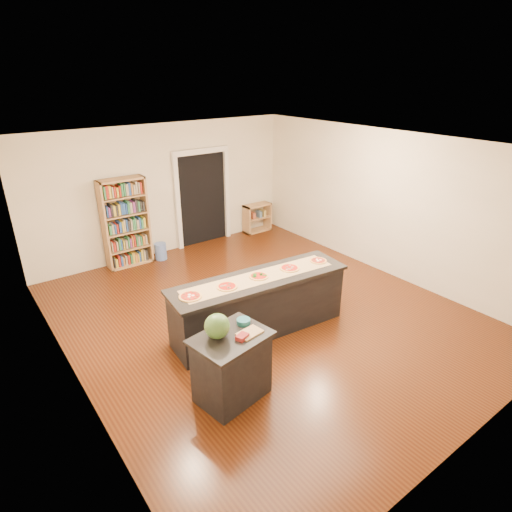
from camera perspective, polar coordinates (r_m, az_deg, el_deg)
room at (r=6.69m, az=1.03°, el=2.59°), size 6.00×7.00×2.80m
doorway at (r=9.98m, az=-7.17°, el=8.35°), size 1.40×0.09×2.21m
kitchen_island at (r=6.65m, az=0.46°, el=-6.45°), size 2.83×0.77×0.93m
side_counter at (r=5.43m, az=-3.26°, el=-14.53°), size 0.91×0.67×0.90m
bookshelf at (r=9.15m, az=-16.97°, el=4.23°), size 0.92×0.33×1.84m
low_shelf at (r=10.86m, az=0.17°, el=5.13°), size 0.71×0.30×0.71m
waste_bin at (r=9.49m, az=-12.59°, el=0.62°), size 0.25×0.25×0.36m
kraft_paper at (r=6.44m, az=0.43°, el=-2.84°), size 2.48×0.68×0.00m
watermelon at (r=5.08m, az=-5.21°, el=-9.30°), size 0.30×0.30×0.30m
cutting_board at (r=5.20m, az=-0.85°, el=-10.20°), size 0.33×0.24×0.02m
package_red at (r=5.10m, az=-1.84°, el=-10.71°), size 0.17×0.15×0.05m
package_teal at (r=5.37m, az=-1.68°, el=-8.72°), size 0.17×0.17×0.06m
pizza_a at (r=5.96m, az=-8.74°, el=-5.33°), size 0.31×0.31×0.02m
pizza_b at (r=6.16m, az=-3.89°, el=-4.07°), size 0.32×0.32×0.02m
pizza_c at (r=6.44m, az=0.37°, el=-2.70°), size 0.29×0.29×0.02m
pizza_d at (r=6.72m, az=4.49°, el=-1.60°), size 0.31×0.31×0.02m
pizza_e at (r=7.03m, az=8.29°, el=-0.61°), size 0.28×0.28×0.02m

